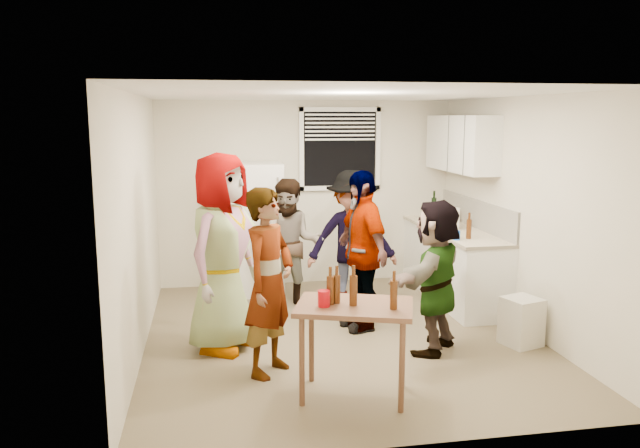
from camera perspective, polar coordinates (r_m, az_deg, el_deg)
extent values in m
cube|color=white|center=(8.16, -5.99, -0.39)|extent=(0.70, 0.70, 1.70)
cube|color=white|center=(8.09, 12.06, -3.67)|extent=(0.60, 2.20, 0.86)
cube|color=beige|center=(8.00, 12.18, -0.54)|extent=(0.64, 2.22, 0.04)
cube|color=beige|center=(8.08, 14.10, 0.93)|extent=(0.03, 2.20, 0.36)
cube|color=white|center=(8.12, 12.77, 7.19)|extent=(0.34, 1.60, 0.70)
cylinder|color=white|center=(7.95, 12.19, -0.47)|extent=(0.12, 0.12, 0.27)
cylinder|color=black|center=(8.83, 10.33, 0.61)|extent=(0.07, 0.07, 0.28)
cylinder|color=#47230C|center=(7.36, 13.42, -1.32)|extent=(0.06, 0.06, 0.23)
cylinder|color=blue|center=(7.26, 12.37, -1.43)|extent=(0.08, 0.08, 0.11)
cube|color=gold|center=(8.52, 12.31, 0.70)|extent=(0.02, 0.17, 0.14)
cube|color=silver|center=(6.68, 17.94, -8.43)|extent=(0.42, 0.42, 0.49)
cylinder|color=#47230C|center=(5.07, 3.05, -7.43)|extent=(0.06, 0.06, 0.24)
cylinder|color=#B4060E|center=(5.03, 0.35, -7.54)|extent=(0.10, 0.10, 0.13)
imported|color=gray|center=(6.43, -8.71, -11.12)|extent=(2.15, 1.88, 0.62)
imported|color=#141933|center=(5.82, -4.57, -13.33)|extent=(1.71, 1.50, 0.40)
imported|color=brown|center=(7.63, -2.56, -7.64)|extent=(0.93, 1.64, 0.59)
imported|color=#404045|center=(7.63, 2.90, -7.65)|extent=(1.16, 1.72, 0.62)
imported|color=black|center=(6.96, 3.73, -9.40)|extent=(1.90, 1.35, 0.42)
imported|color=#DD8B50|center=(6.41, 10.33, -11.26)|extent=(2.05, 2.04, 0.45)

